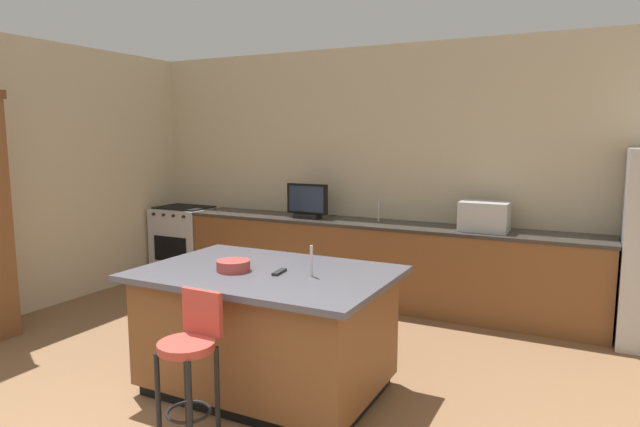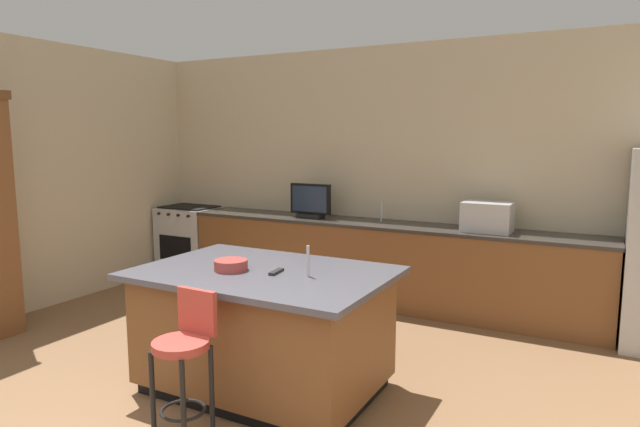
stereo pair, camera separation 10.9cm
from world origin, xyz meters
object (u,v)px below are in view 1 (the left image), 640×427
at_px(tv_monitor, 307,202).
at_px(cell_phone, 234,272).
at_px(bar_stool_center, 191,357).
at_px(range_oven, 185,241).
at_px(microwave, 485,216).
at_px(tv_remote, 279,272).
at_px(kitchen_island, 267,329).
at_px(fruit_bowl, 233,266).

height_order(tv_monitor, cell_phone, tv_monitor).
bearing_deg(bar_stool_center, range_oven, 132.52).
height_order(microwave, tv_remote, microwave).
xyz_separation_m(range_oven, cell_phone, (2.64, -2.53, 0.45)).
bearing_deg(microwave, tv_monitor, -178.53).
bearing_deg(cell_phone, tv_monitor, 138.27).
bearing_deg(tv_monitor, bar_stool_center, -74.04).
xyz_separation_m(kitchen_island, tv_monitor, (-0.91, 2.33, 0.65)).
xyz_separation_m(kitchen_island, cell_phone, (-0.18, -0.15, 0.45)).
height_order(range_oven, bar_stool_center, bar_stool_center).
bearing_deg(tv_monitor, kitchen_island, -68.71).
relative_size(microwave, fruit_bowl, 1.97).
height_order(microwave, fruit_bowl, microwave).
relative_size(range_oven, microwave, 1.97).
height_order(range_oven, fruit_bowl, fruit_bowl).
relative_size(microwave, tv_monitor, 0.93).
bearing_deg(range_oven, fruit_bowl, -43.72).
height_order(microwave, bar_stool_center, microwave).
relative_size(microwave, cell_phone, 3.20).
relative_size(bar_stool_center, tv_remote, 5.63).
bearing_deg(kitchen_island, cell_phone, -138.87).
bearing_deg(microwave, kitchen_island, -115.14).
height_order(tv_monitor, fruit_bowl, tv_monitor).
xyz_separation_m(bar_stool_center, tv_remote, (0.13, 0.82, 0.35)).
distance_m(microwave, cell_phone, 2.85).
xyz_separation_m(range_oven, fruit_bowl, (2.61, -2.50, 0.48)).
distance_m(range_oven, tv_monitor, 2.02).
bearing_deg(microwave, cell_phone, -117.02).
distance_m(fruit_bowl, tv_remote, 0.35).
height_order(kitchen_island, fruit_bowl, fruit_bowl).
xyz_separation_m(bar_stool_center, cell_phone, (-0.18, 0.69, 0.35)).
bearing_deg(bar_stool_center, fruit_bowl, 107.19).
height_order(range_oven, microwave, microwave).
relative_size(tv_monitor, bar_stool_center, 0.54).
height_order(microwave, cell_phone, microwave).
distance_m(kitchen_island, microwave, 2.70).
relative_size(microwave, bar_stool_center, 0.50).
xyz_separation_m(microwave, bar_stool_center, (-1.12, -3.23, -0.50)).
bearing_deg(range_oven, tv_remote, -39.27).
relative_size(bar_stool_center, cell_phone, 6.38).
relative_size(range_oven, cell_phone, 6.31).
xyz_separation_m(fruit_bowl, tv_remote, (0.34, 0.09, -0.03)).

